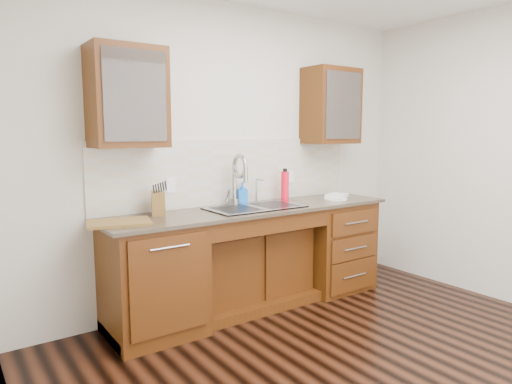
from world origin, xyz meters
TOP-DOWN VIEW (x-y plane):
  - ground at (0.00, 0.00)m, footprint 4.00×3.50m
  - wall_back at (0.00, 1.80)m, footprint 4.00×0.10m
  - wall_left at (-2.05, 0.00)m, footprint 0.10×3.50m
  - base_cabinet_left at (-0.95, 1.44)m, footprint 0.70×0.62m
  - base_cabinet_center at (0.00, 1.53)m, footprint 1.20×0.44m
  - base_cabinet_right at (0.95, 1.44)m, footprint 0.70×0.62m
  - countertop at (0.00, 1.43)m, footprint 2.70×0.65m
  - backsplash at (0.00, 1.74)m, footprint 2.70×0.02m
  - sink at (0.00, 1.41)m, footprint 0.84×0.46m
  - faucet at (-0.07, 1.64)m, footprint 0.04×0.04m
  - filter_tap at (0.18, 1.65)m, footprint 0.02×0.02m
  - upper_cabinet_left at (-1.05, 1.58)m, footprint 0.55×0.34m
  - upper_cabinet_right at (1.05, 1.58)m, footprint 0.55×0.34m
  - outlet_left at (-0.65, 1.73)m, footprint 0.08×0.01m
  - outlet_right at (0.65, 1.73)m, footprint 0.08×0.01m
  - soap_bottle at (0.04, 1.68)m, footprint 0.12×0.12m
  - water_bottle at (0.47, 1.58)m, footprint 0.10×0.10m
  - plate at (0.92, 1.36)m, footprint 0.26×0.26m
  - dish_towel at (0.96, 1.38)m, footprint 0.27×0.24m
  - knife_block at (-0.83, 1.57)m, footprint 0.16×0.19m
  - cutting_board at (-1.21, 1.40)m, footprint 0.50×0.41m
  - cup_left_a at (-1.10, 1.58)m, footprint 0.17×0.17m
  - cup_left_b at (-0.94, 1.58)m, footprint 0.11×0.11m
  - cup_right_a at (0.93, 1.58)m, footprint 0.15×0.15m
  - cup_right_b at (1.09, 1.58)m, footprint 0.13×0.13m

SIDE VIEW (x-z plane):
  - ground at x=0.00m, z-range -0.10..0.00m
  - base_cabinet_center at x=0.00m, z-range 0.00..0.70m
  - base_cabinet_left at x=-0.95m, z-range 0.00..0.88m
  - base_cabinet_right at x=0.95m, z-range 0.00..0.88m
  - sink at x=0.00m, z-range 0.73..0.92m
  - countertop at x=0.00m, z-range 0.88..0.91m
  - plate at x=0.92m, z-range 0.91..0.92m
  - cutting_board at x=-1.21m, z-range 0.91..0.93m
  - dish_towel at x=0.96m, z-range 0.93..0.96m
  - knife_block at x=-0.83m, z-range 0.91..1.10m
  - soap_bottle at x=0.04m, z-range 0.91..1.11m
  - filter_tap at x=0.18m, z-range 0.91..1.15m
  - water_bottle at x=0.47m, z-range 0.91..1.19m
  - faucet at x=-0.07m, z-range 0.91..1.31m
  - outlet_left at x=-0.65m, z-range 1.06..1.18m
  - outlet_right at x=0.65m, z-range 1.06..1.18m
  - backsplash at x=0.00m, z-range 0.91..1.50m
  - wall_back at x=0.00m, z-range 0.00..2.70m
  - wall_left at x=-2.05m, z-range 0.00..2.70m
  - cup_left_b at x=-0.94m, z-range 1.72..1.81m
  - cup_right_a at x=0.93m, z-range 1.72..1.82m
  - cup_right_b at x=1.09m, z-range 1.72..1.83m
  - cup_left_a at x=-1.10m, z-range 1.72..1.83m
  - upper_cabinet_left at x=-1.05m, z-range 1.45..2.20m
  - upper_cabinet_right at x=1.05m, z-range 1.45..2.20m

